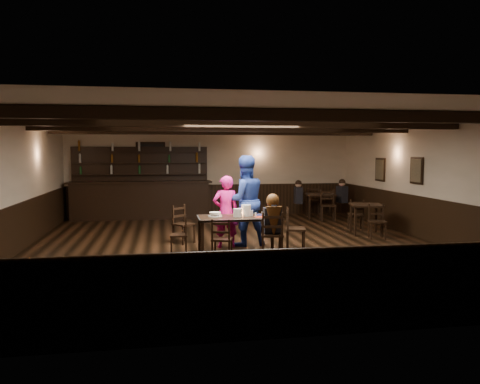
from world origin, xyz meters
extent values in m
plane|color=black|center=(0.00, 0.00, 0.00)|extent=(10.00, 10.00, 0.00)
cube|color=beige|center=(0.00, 5.00, 1.35)|extent=(9.00, 0.02, 2.70)
cube|color=beige|center=(0.00, -5.00, 1.35)|extent=(9.00, 0.02, 2.70)
cube|color=beige|center=(-4.50, 0.00, 1.35)|extent=(0.02, 10.00, 2.70)
cube|color=beige|center=(4.50, 0.00, 1.35)|extent=(0.02, 10.00, 2.70)
cube|color=silver|center=(0.00, 0.00, 2.70)|extent=(9.00, 10.00, 0.02)
cube|color=black|center=(0.00, 4.97, 0.50)|extent=(9.00, 0.04, 1.00)
cube|color=black|center=(0.00, -4.97, 0.50)|extent=(9.00, 0.04, 1.00)
cube|color=black|center=(-4.47, 0.00, 0.50)|extent=(0.04, 10.00, 1.00)
cube|color=black|center=(4.47, 0.00, 0.50)|extent=(0.04, 10.00, 1.00)
cube|color=black|center=(-1.90, 4.97, 1.85)|extent=(0.90, 0.03, 1.00)
cube|color=black|center=(-1.90, 4.95, 1.85)|extent=(0.80, 0.02, 0.90)
cube|color=black|center=(4.47, 0.50, 1.60)|extent=(0.03, 0.55, 0.65)
cube|color=#72664C|center=(4.45, 0.50, 1.60)|extent=(0.02, 0.45, 0.55)
cube|color=black|center=(4.47, 2.40, 1.55)|extent=(0.03, 0.55, 0.65)
cube|color=#72664C|center=(4.45, 2.40, 1.55)|extent=(0.02, 0.45, 0.55)
cube|color=black|center=(0.00, -3.00, 2.60)|extent=(8.90, 0.18, 0.18)
cube|color=black|center=(0.00, -1.00, 2.60)|extent=(8.90, 0.18, 0.18)
cube|color=black|center=(0.00, 1.00, 2.60)|extent=(8.90, 0.18, 0.18)
cube|color=black|center=(0.00, 3.00, 2.60)|extent=(8.90, 0.18, 0.18)
cube|color=black|center=(-0.82, -1.01, 0.35)|extent=(0.06, 0.06, 0.71)
cube|color=black|center=(-0.81, -0.30, 0.35)|extent=(0.06, 0.06, 0.71)
cube|color=black|center=(0.72, -1.02, 0.35)|extent=(0.06, 0.06, 0.71)
cube|color=black|center=(0.73, -0.31, 0.35)|extent=(0.06, 0.06, 0.71)
cube|color=black|center=(-0.04, -0.66, 0.73)|extent=(1.66, 0.84, 0.04)
cube|color=#A5A8AD|center=(-0.04, -0.26, 0.73)|extent=(1.66, 0.04, 0.05)
cube|color=#A5A8AD|center=(-0.05, -1.06, 0.73)|extent=(1.66, 0.04, 0.05)
cube|color=#A5A8AD|center=(0.77, -0.66, 0.73)|extent=(0.03, 0.83, 0.05)
cube|color=#A5A8AD|center=(-0.86, -0.66, 0.73)|extent=(0.03, 0.83, 0.05)
cube|color=black|center=(-0.26, -1.08, 0.19)|extent=(0.04, 0.04, 0.38)
cube|color=black|center=(-0.35, -1.36, 0.19)|extent=(0.04, 0.04, 0.38)
cube|color=black|center=(-0.57, -0.98, 0.19)|extent=(0.04, 0.04, 0.38)
cube|color=black|center=(-0.65, -1.27, 0.19)|extent=(0.04, 0.04, 0.38)
cube|color=black|center=(-0.46, -1.17, 0.40)|extent=(0.46, 0.45, 0.04)
cube|color=black|center=(-0.50, -1.32, 0.60)|extent=(0.37, 0.14, 0.40)
cube|color=black|center=(-0.50, -1.32, 0.56)|extent=(0.31, 0.11, 0.04)
cube|color=black|center=(-0.50, -1.32, 0.72)|extent=(0.31, 0.11, 0.04)
cube|color=black|center=(0.73, -1.03, 0.22)|extent=(0.04, 0.04, 0.43)
cube|color=black|center=(0.67, -1.37, 0.22)|extent=(0.04, 0.04, 0.43)
cube|color=black|center=(0.38, -0.96, 0.22)|extent=(0.04, 0.04, 0.43)
cube|color=black|center=(0.31, -1.30, 0.22)|extent=(0.04, 0.04, 0.43)
cube|color=black|center=(0.52, -1.17, 0.46)|extent=(0.50, 0.48, 0.04)
cube|color=black|center=(0.49, -1.34, 0.68)|extent=(0.42, 0.12, 0.46)
cube|color=black|center=(0.49, -1.34, 0.64)|extent=(0.36, 0.10, 0.05)
cube|color=black|center=(0.49, -1.34, 0.82)|extent=(0.36, 0.10, 0.05)
cube|color=black|center=(-1.39, -0.36, 0.18)|extent=(0.03, 0.03, 0.37)
cube|color=black|center=(-1.10, -0.37, 0.18)|extent=(0.03, 0.03, 0.37)
cube|color=black|center=(-1.40, -0.67, 0.18)|extent=(0.03, 0.03, 0.37)
cube|color=black|center=(-1.11, -0.67, 0.18)|extent=(0.03, 0.03, 0.37)
cube|color=black|center=(-1.25, -0.52, 0.39)|extent=(0.35, 0.37, 0.03)
cube|color=black|center=(-1.11, -0.52, 0.58)|extent=(0.04, 0.36, 0.39)
cube|color=black|center=(-1.11, -0.52, 0.54)|extent=(0.03, 0.31, 0.04)
cube|color=black|center=(-1.11, -0.52, 0.69)|extent=(0.03, 0.31, 0.04)
cube|color=black|center=(1.30, -0.73, 0.21)|extent=(0.04, 0.04, 0.42)
cube|color=black|center=(0.97, -0.66, 0.21)|extent=(0.04, 0.04, 0.42)
cube|color=black|center=(1.38, -0.39, 0.21)|extent=(0.04, 0.04, 0.42)
cube|color=black|center=(1.05, -0.31, 0.21)|extent=(0.04, 0.04, 0.42)
cube|color=black|center=(1.18, -0.52, 0.44)|extent=(0.48, 0.49, 0.04)
cube|color=black|center=(1.01, -0.49, 0.67)|extent=(0.13, 0.41, 0.44)
cube|color=black|center=(1.01, -0.49, 0.62)|extent=(0.10, 0.35, 0.05)
cube|color=black|center=(1.01, -0.49, 0.80)|extent=(0.10, 0.35, 0.05)
cube|color=black|center=(-1.12, 0.37, 0.20)|extent=(0.05, 0.05, 0.41)
cube|color=black|center=(-1.33, 0.61, 0.20)|extent=(0.05, 0.05, 0.41)
cube|color=black|center=(-0.86, 0.59, 0.20)|extent=(0.05, 0.05, 0.41)
cube|color=black|center=(-1.07, 0.84, 0.20)|extent=(0.05, 0.05, 0.41)
cube|color=black|center=(-1.09, 0.60, 0.43)|extent=(0.55, 0.55, 0.04)
cube|color=black|center=(-1.20, 0.72, 0.64)|extent=(0.33, 0.28, 0.43)
cube|color=black|center=(-1.20, 0.72, 0.60)|extent=(0.28, 0.24, 0.05)
cube|color=black|center=(-1.20, 0.72, 0.77)|extent=(0.28, 0.24, 0.05)
imported|color=#EC1C91|center=(-0.23, -0.01, 0.77)|extent=(0.58, 0.40, 1.54)
imported|color=navy|center=(0.21, 0.13, 0.99)|extent=(1.07, 0.89, 1.97)
cube|color=black|center=(0.52, -1.05, 0.52)|extent=(0.31, 0.31, 0.13)
cube|color=black|center=(0.52, -1.17, 0.75)|extent=(0.33, 0.20, 0.47)
cylinder|color=black|center=(0.52, -1.17, 0.96)|extent=(0.10, 0.33, 0.33)
sphere|color=#D8A384|center=(0.52, -1.17, 1.11)|extent=(0.21, 0.21, 0.21)
sphere|color=#37200C|center=(0.52, -1.20, 1.12)|extent=(0.26, 0.26, 0.26)
cone|color=#37200C|center=(0.52, -1.29, 0.73)|extent=(0.20, 0.20, 0.59)
cylinder|color=white|center=(-0.52, -0.57, 0.76)|extent=(0.28, 0.28, 0.01)
cylinder|color=white|center=(-0.52, -0.57, 0.81)|extent=(0.23, 0.23, 0.08)
cylinder|color=silver|center=(-0.52, -0.57, 0.79)|extent=(0.24, 0.24, 0.04)
cylinder|color=white|center=(-0.08, -0.70, 0.84)|extent=(0.18, 0.18, 0.17)
cylinder|color=white|center=(0.11, -0.60, 0.87)|extent=(0.19, 0.19, 0.23)
cylinder|color=#A5A8AD|center=(-0.03, -0.59, 0.77)|extent=(0.05, 0.05, 0.03)
sphere|color=orange|center=(-0.03, -0.59, 0.80)|extent=(0.03, 0.03, 0.03)
cylinder|color=silver|center=(0.27, -0.77, 0.80)|extent=(0.04, 0.04, 0.09)
cylinder|color=#A5A8AD|center=(0.42, -0.71, 0.80)|extent=(0.04, 0.04, 0.10)
cylinder|color=silver|center=(0.22, -0.57, 0.81)|extent=(0.07, 0.07, 0.11)
cube|color=maroon|center=(0.42, -0.78, 0.75)|extent=(0.34, 0.25, 0.00)
cube|color=navy|center=(0.46, -0.50, 0.75)|extent=(0.32, 0.30, 0.00)
cube|color=black|center=(-2.21, 4.65, 0.55)|extent=(4.11, 0.60, 1.10)
cube|color=black|center=(-2.21, 4.65, 1.12)|extent=(4.31, 0.70, 0.05)
cube|color=black|center=(-2.21, 4.92, 1.10)|extent=(4.11, 0.10, 2.20)
cube|color=black|center=(-2.21, 4.82, 1.35)|extent=(4.01, 0.22, 0.03)
cube|color=black|center=(-2.21, 4.82, 1.70)|extent=(4.01, 0.22, 0.03)
cube|color=black|center=(-2.21, 4.82, 2.05)|extent=(4.01, 0.22, 0.03)
cube|color=black|center=(3.43, 1.00, 0.73)|extent=(0.92, 0.92, 0.04)
cube|color=black|center=(3.06, 0.77, 0.35)|extent=(0.05, 0.05, 0.71)
cube|color=black|center=(3.20, 1.38, 0.35)|extent=(0.05, 0.05, 0.71)
cube|color=black|center=(3.67, 0.62, 0.35)|extent=(0.05, 0.05, 0.71)
cube|color=black|center=(3.81, 1.24, 0.35)|extent=(0.05, 0.05, 0.71)
cube|color=black|center=(3.26, 3.93, 0.73)|extent=(1.04, 1.04, 0.04)
cube|color=black|center=(2.83, 3.65, 0.35)|extent=(0.05, 0.05, 0.71)
cube|color=black|center=(2.98, 4.36, 0.35)|extent=(0.05, 0.05, 0.71)
cube|color=black|center=(3.53, 3.50, 0.35)|extent=(0.05, 0.05, 0.71)
cube|color=black|center=(3.69, 4.21, 0.35)|extent=(0.05, 0.05, 0.71)
cube|color=black|center=(2.54, 3.87, 0.72)|extent=(0.24, 0.36, 0.50)
sphere|color=#D8A384|center=(2.54, 3.87, 1.06)|extent=(0.19, 0.19, 0.19)
sphere|color=black|center=(2.54, 3.87, 1.09)|extent=(0.20, 0.20, 0.20)
cube|color=black|center=(3.94, 3.86, 0.73)|extent=(0.28, 0.39, 0.52)
sphere|color=#D8A384|center=(3.94, 3.86, 1.07)|extent=(0.20, 0.20, 0.20)
sphere|color=black|center=(3.94, 3.86, 1.10)|extent=(0.21, 0.21, 0.21)
camera|label=1|loc=(-1.56, -9.85, 2.06)|focal=35.00mm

